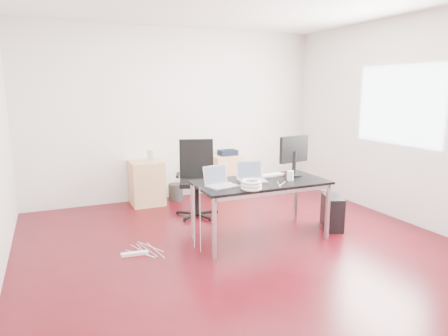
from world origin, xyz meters
name	(u,v)px	position (x,y,z in m)	size (l,w,h in m)	color
room_shell	(247,128)	(0.04, 0.00, 1.40)	(5.00, 5.00, 5.00)	#3D070D
desk	(260,185)	(0.32, 0.18, 0.68)	(1.60, 0.80, 0.73)	black
office_chair	(197,174)	(-0.06, 1.40, 0.61)	(0.61, 0.63, 1.08)	black
filing_cabinet_left	(147,183)	(-0.61, 2.23, 0.35)	(0.50, 0.50, 0.70)	tan
filing_cabinet_right	(226,175)	(0.77, 2.23, 0.35)	(0.50, 0.50, 0.70)	tan
pc_tower	(332,212)	(1.38, 0.12, 0.22)	(0.20, 0.45, 0.44)	black
wastebasket	(176,192)	(-0.13, 2.25, 0.14)	(0.24, 0.24, 0.28)	black
power_strip	(135,254)	(-1.21, 0.28, 0.02)	(0.30, 0.06, 0.04)	white
laptop_left	(220,181)	(-0.23, 0.14, 0.79)	(0.38, 0.33, 0.23)	silver
laptop_right	(252,176)	(0.23, 0.24, 0.79)	(0.37, 0.31, 0.23)	silver
monitor	(294,154)	(0.87, 0.30, 1.01)	(0.45, 0.26, 0.51)	black
keyboard	(268,175)	(0.54, 0.39, 0.74)	(0.44, 0.14, 0.02)	white
cup_white	(290,176)	(0.67, 0.07, 0.79)	(0.08, 0.08, 0.12)	white
cup_brown	(288,174)	(0.72, 0.18, 0.78)	(0.08, 0.08, 0.10)	#5A291E
cable_coil	(251,185)	(0.03, -0.14, 0.78)	(0.24, 0.24, 0.11)	white
power_adapter	(256,185)	(0.14, -0.03, 0.74)	(0.07, 0.07, 0.03)	white
speaker	(150,156)	(-0.56, 2.16, 0.79)	(0.09, 0.08, 0.18)	#9E9E9E
navy_garment	(228,153)	(0.82, 2.25, 0.74)	(0.30, 0.24, 0.09)	black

